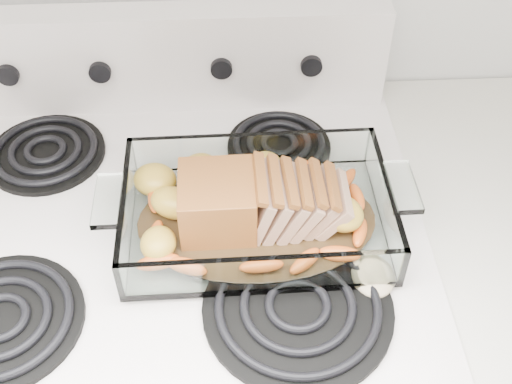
{
  "coord_description": "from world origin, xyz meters",
  "views": [
    {
      "loc": [
        0.11,
        1.02,
        1.64
      ],
      "look_at": [
        0.14,
        1.66,
        0.99
      ],
      "focal_mm": 45.0,
      "sensor_mm": 36.0,
      "label": 1
    }
  ],
  "objects_px": {
    "baking_dish": "(257,216)",
    "counter_right": "(512,365)",
    "pork_roast": "(247,203)",
    "electric_range": "(183,376)"
  },
  "relations": [
    {
      "from": "electric_range",
      "to": "counter_right",
      "type": "bearing_deg",
      "value": -0.1
    },
    {
      "from": "pork_roast",
      "to": "baking_dish",
      "type": "bearing_deg",
      "value": 4.81
    },
    {
      "from": "electric_range",
      "to": "pork_roast",
      "type": "height_order",
      "value": "electric_range"
    },
    {
      "from": "electric_range",
      "to": "pork_roast",
      "type": "xyz_separation_m",
      "value": [
        0.13,
        -0.02,
        0.51
      ]
    },
    {
      "from": "electric_range",
      "to": "baking_dish",
      "type": "bearing_deg",
      "value": -7.23
    },
    {
      "from": "counter_right",
      "to": "pork_roast",
      "type": "relative_size",
      "value": 3.92
    },
    {
      "from": "baking_dish",
      "to": "counter_right",
      "type": "bearing_deg",
      "value": 1.13
    },
    {
      "from": "baking_dish",
      "to": "pork_roast",
      "type": "bearing_deg",
      "value": 179.26
    },
    {
      "from": "counter_right",
      "to": "baking_dish",
      "type": "distance_m",
      "value": 0.72
    },
    {
      "from": "electric_range",
      "to": "counter_right",
      "type": "xyz_separation_m",
      "value": [
        0.66,
        -0.0,
        -0.02
      ]
    }
  ]
}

